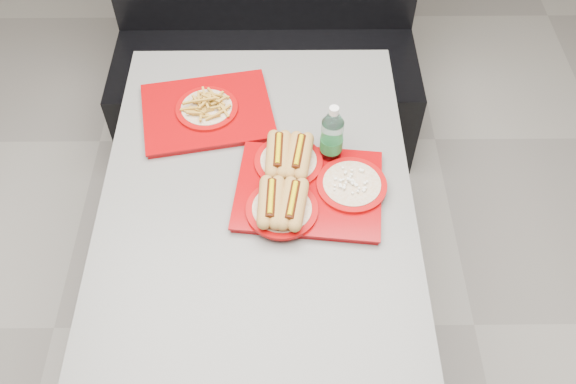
{
  "coord_description": "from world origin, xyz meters",
  "views": [
    {
      "loc": [
        0.08,
        -1.01,
        2.14
      ],
      "look_at": [
        0.09,
        0.0,
        0.83
      ],
      "focal_mm": 38.0,
      "sensor_mm": 36.0,
      "label": 1
    }
  ],
  "objects_px": {
    "tray_near": "(303,185)",
    "water_bottle": "(332,138)",
    "diner_table": "(259,242)",
    "tray_far": "(207,110)",
    "booth_bench": "(266,56)"
  },
  "relations": [
    {
      "from": "diner_table",
      "to": "booth_bench",
      "type": "distance_m",
      "value": 1.11
    },
    {
      "from": "tray_far",
      "to": "tray_near",
      "type": "bearing_deg",
      "value": -46.72
    },
    {
      "from": "tray_near",
      "to": "water_bottle",
      "type": "relative_size",
      "value": 2.1
    },
    {
      "from": "diner_table",
      "to": "tray_far",
      "type": "relative_size",
      "value": 3.11
    },
    {
      "from": "water_bottle",
      "to": "tray_far",
      "type": "bearing_deg",
      "value": 153.66
    },
    {
      "from": "water_bottle",
      "to": "diner_table",
      "type": "bearing_deg",
      "value": -138.74
    },
    {
      "from": "diner_table",
      "to": "tray_far",
      "type": "height_order",
      "value": "tray_far"
    },
    {
      "from": "tray_near",
      "to": "tray_far",
      "type": "height_order",
      "value": "tray_near"
    },
    {
      "from": "water_bottle",
      "to": "tray_near",
      "type": "bearing_deg",
      "value": -124.13
    },
    {
      "from": "diner_table",
      "to": "tray_far",
      "type": "distance_m",
      "value": 0.46
    },
    {
      "from": "tray_near",
      "to": "water_bottle",
      "type": "height_order",
      "value": "water_bottle"
    },
    {
      "from": "tray_far",
      "to": "water_bottle",
      "type": "xyz_separation_m",
      "value": [
        0.38,
        -0.19,
        0.07
      ]
    },
    {
      "from": "tray_far",
      "to": "water_bottle",
      "type": "distance_m",
      "value": 0.43
    },
    {
      "from": "diner_table",
      "to": "water_bottle",
      "type": "relative_size",
      "value": 6.64
    },
    {
      "from": "booth_bench",
      "to": "water_bottle",
      "type": "xyz_separation_m",
      "value": [
        0.22,
        -0.9,
        0.44
      ]
    }
  ]
}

